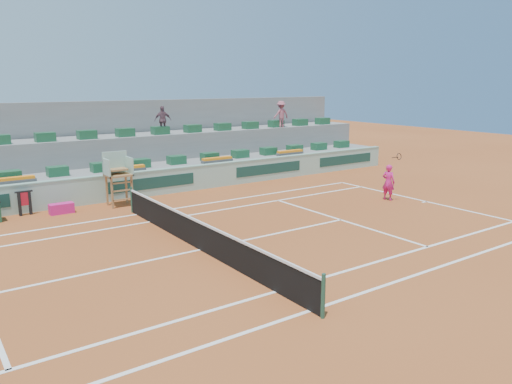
% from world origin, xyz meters
% --- Properties ---
extents(ground, '(90.00, 90.00, 0.00)m').
position_xyz_m(ground, '(0.00, 0.00, 0.00)').
color(ground, '#92431C').
rests_on(ground, ground).
extents(seating_tier_lower, '(36.00, 4.00, 1.20)m').
position_xyz_m(seating_tier_lower, '(0.00, 10.70, 0.60)').
color(seating_tier_lower, gray).
rests_on(seating_tier_lower, ground).
extents(seating_tier_upper, '(36.00, 2.40, 2.60)m').
position_xyz_m(seating_tier_upper, '(0.00, 12.30, 1.30)').
color(seating_tier_upper, gray).
rests_on(seating_tier_upper, ground).
extents(stadium_back_wall, '(36.00, 0.40, 4.40)m').
position_xyz_m(stadium_back_wall, '(0.00, 13.90, 2.20)').
color(stadium_back_wall, gray).
rests_on(stadium_back_wall, ground).
extents(player_bag, '(0.98, 0.43, 0.43)m').
position_xyz_m(player_bag, '(-2.51, 7.47, 0.22)').
color(player_bag, '#D91C79').
rests_on(player_bag, ground).
extents(spectator_mid, '(0.98, 0.60, 1.55)m').
position_xyz_m(spectator_mid, '(4.12, 11.56, 3.38)').
color(spectator_mid, '#6C4854').
rests_on(spectator_mid, seating_tier_upper).
extents(spectator_right, '(1.09, 0.65, 1.66)m').
position_xyz_m(spectator_right, '(12.18, 11.43, 3.43)').
color(spectator_right, '#A45260').
rests_on(spectator_right, seating_tier_upper).
extents(court_lines, '(23.89, 11.09, 0.01)m').
position_xyz_m(court_lines, '(0.00, 0.00, 0.01)').
color(court_lines, white).
rests_on(court_lines, ground).
extents(tennis_net, '(0.10, 11.97, 1.10)m').
position_xyz_m(tennis_net, '(0.00, 0.00, 0.53)').
color(tennis_net, black).
rests_on(tennis_net, ground).
extents(advertising_hoarding, '(36.00, 0.34, 1.26)m').
position_xyz_m(advertising_hoarding, '(0.02, 8.50, 0.63)').
color(advertising_hoarding, '#98C0AD').
rests_on(advertising_hoarding, ground).
extents(umpire_chair, '(1.10, 0.90, 2.40)m').
position_xyz_m(umpire_chair, '(0.00, 7.50, 1.54)').
color(umpire_chair, olive).
rests_on(umpire_chair, ground).
extents(seat_row_lower, '(32.90, 0.60, 0.44)m').
position_xyz_m(seat_row_lower, '(0.00, 9.80, 1.42)').
color(seat_row_lower, '#1B5331').
rests_on(seat_row_lower, seating_tier_lower).
extents(seat_row_upper, '(32.90, 0.60, 0.44)m').
position_xyz_m(seat_row_upper, '(0.00, 11.70, 2.82)').
color(seat_row_upper, '#1B5331').
rests_on(seat_row_upper, seating_tier_upper).
extents(flower_planters, '(26.80, 0.36, 0.28)m').
position_xyz_m(flower_planters, '(-1.50, 9.00, 1.33)').
color(flower_planters, '#4F4F4F').
rests_on(flower_planters, seating_tier_lower).
extents(towel_rack, '(0.68, 0.11, 1.03)m').
position_xyz_m(towel_rack, '(-3.80, 8.04, 0.60)').
color(towel_rack, black).
rests_on(towel_rack, ground).
extents(tennis_player, '(0.54, 0.91, 2.28)m').
position_xyz_m(tennis_player, '(10.69, 1.28, 0.85)').
color(tennis_player, '#D91C79').
rests_on(tennis_player, ground).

